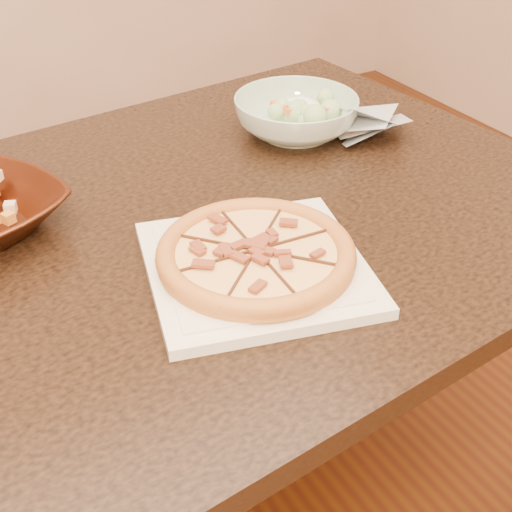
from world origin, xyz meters
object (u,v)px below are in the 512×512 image
Objects in this scene: dining_table at (156,280)px; pizza at (256,254)px; salad_bowl at (296,116)px; plate at (256,267)px.

dining_table is 5.52× the size of pizza.
pizza is at bearing -62.62° from dining_table.
pizza is 1.17× the size of salad_bowl.
pizza is (0.09, -0.18, 0.13)m from dining_table.
dining_table is at bearing 117.38° from plate.
pizza is at bearing -129.56° from salad_bowl.
salad_bowl is at bearing 50.44° from plate.
salad_bowl is (0.31, 0.38, 0.00)m from pizza.
pizza reaches higher than plate.
salad_bowl is (0.31, 0.38, 0.03)m from plate.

